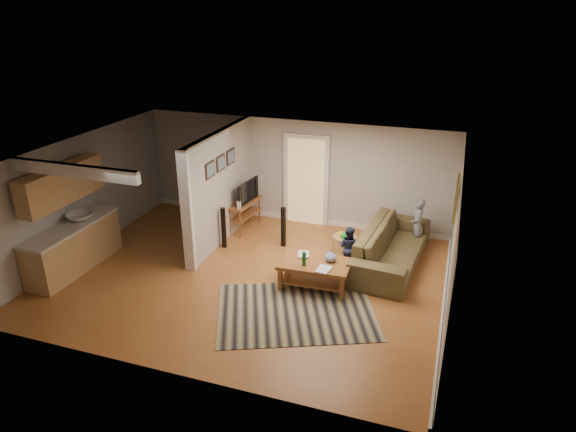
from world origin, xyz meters
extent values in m
plane|color=brown|center=(0.00, 0.00, 0.00)|extent=(7.50, 7.50, 0.00)
cube|color=#B6B2AE|center=(0.00, 3.00, 1.25)|extent=(7.50, 0.04, 2.50)
cube|color=#B6B2AE|center=(-3.75, 0.00, 1.25)|extent=(0.04, 6.00, 2.50)
cube|color=#B6B2AE|center=(3.75, 0.00, 1.25)|extent=(0.04, 6.00, 2.50)
cube|color=white|center=(0.00, 0.00, 2.50)|extent=(7.50, 6.00, 0.04)
cube|color=#B6B2AE|center=(-1.20, 1.45, 1.25)|extent=(0.15, 3.10, 2.50)
cube|color=white|center=(-1.20, -0.10, 1.25)|extent=(0.22, 0.10, 2.50)
cube|color=white|center=(0.00, 2.97, 0.06)|extent=(7.50, 0.04, 0.12)
cube|color=white|center=(3.72, 0.00, 0.06)|extent=(0.04, 6.00, 0.12)
cube|color=#D8B272|center=(0.30, 2.94, 1.05)|extent=(0.90, 0.06, 2.10)
cube|color=tan|center=(-3.43, -0.80, 0.45)|extent=(0.60, 2.20, 0.90)
cube|color=beige|center=(-3.43, -0.80, 0.92)|extent=(0.64, 2.24, 0.05)
cube|color=tan|center=(-3.45, -0.80, 1.80)|extent=(0.35, 2.00, 0.70)
imported|color=silver|center=(-3.43, -0.50, 0.94)|extent=(0.54, 0.54, 0.19)
cube|color=black|center=(-1.11, 0.80, 1.85)|extent=(0.03, 0.40, 0.34)
cube|color=black|center=(-1.11, 1.30, 1.85)|extent=(0.03, 0.40, 0.34)
cube|color=black|center=(-1.11, 1.80, 1.85)|extent=(0.03, 0.40, 0.34)
cube|color=olive|center=(3.71, 1.00, 1.75)|extent=(0.04, 0.90, 0.68)
cube|color=black|center=(1.28, -0.88, 0.01)|extent=(3.29, 2.91, 0.01)
imported|color=#4C4426|center=(2.60, 1.41, 0.00)|extent=(1.33, 2.87, 0.81)
cube|color=brown|center=(1.35, 0.05, 0.49)|extent=(1.36, 0.83, 0.07)
cube|color=silver|center=(1.35, 0.05, 0.49)|extent=(0.85, 0.50, 0.02)
cube|color=brown|center=(1.35, 0.05, 0.17)|extent=(1.24, 0.71, 0.03)
cube|color=brown|center=(0.78, -0.29, 0.24)|extent=(0.08, 0.08, 0.49)
cube|color=brown|center=(1.95, -0.24, 0.24)|extent=(0.08, 0.08, 0.49)
cube|color=brown|center=(0.75, 0.33, 0.24)|extent=(0.08, 0.08, 0.49)
cube|color=brown|center=(1.92, 0.38, 0.24)|extent=(0.08, 0.08, 0.49)
imported|color=#294497|center=(1.62, 0.19, 0.52)|extent=(0.23, 0.23, 0.23)
cylinder|color=#13541A|center=(1.19, -0.13, 0.65)|extent=(0.07, 0.07, 0.26)
imported|color=#998C4C|center=(0.96, 0.23, 0.52)|extent=(0.30, 0.35, 0.03)
imported|color=#66594C|center=(1.47, -0.17, 0.52)|extent=(0.28, 0.35, 0.02)
cube|color=brown|center=(-0.95, 2.10, 0.68)|extent=(0.52, 1.15, 0.05)
cube|color=brown|center=(-0.95, 2.10, 0.37)|extent=(0.47, 1.05, 0.03)
cylinder|color=brown|center=(-1.14, 1.63, 0.34)|extent=(0.05, 0.05, 0.69)
cylinder|color=brown|center=(-1.04, 2.59, 0.34)|extent=(0.05, 0.05, 0.69)
cylinder|color=brown|center=(-0.86, 1.61, 0.34)|extent=(0.05, 0.05, 0.69)
cylinder|color=brown|center=(-0.76, 2.57, 0.34)|extent=(0.05, 0.05, 0.69)
imported|color=black|center=(-0.93, 2.10, 0.70)|extent=(0.21, 0.90, 0.52)
cylinder|color=white|center=(-0.90, 1.68, 0.78)|extent=(0.09, 0.09, 0.17)
cube|color=black|center=(-1.00, 1.05, 0.46)|extent=(0.11, 0.11, 0.93)
cube|color=black|center=(0.22, 1.52, 0.46)|extent=(0.09, 0.09, 0.91)
cylinder|color=#A18646|center=(1.55, 1.72, 0.17)|extent=(0.52, 0.52, 0.34)
sphere|color=red|center=(1.62, 1.77, 0.34)|extent=(0.16, 0.16, 0.16)
sphere|color=yellow|center=(1.47, 1.74, 0.36)|extent=(0.16, 0.16, 0.16)
sphere|color=#238D38|center=(1.55, 1.65, 0.38)|extent=(0.16, 0.16, 0.16)
imported|color=gray|center=(3.00, 2.33, 0.00)|extent=(0.35, 0.47, 1.15)
imported|color=#212945|center=(1.78, 1.01, 0.00)|extent=(0.51, 0.44, 0.89)
camera|label=1|loc=(3.60, -8.16, 5.04)|focal=32.00mm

